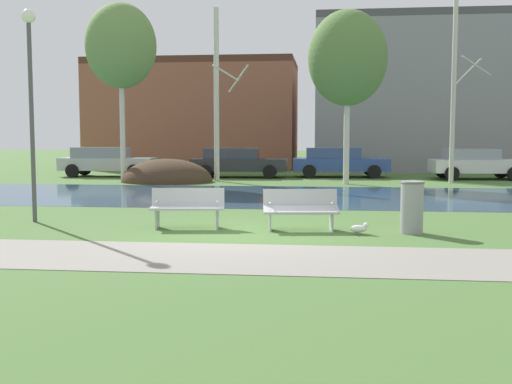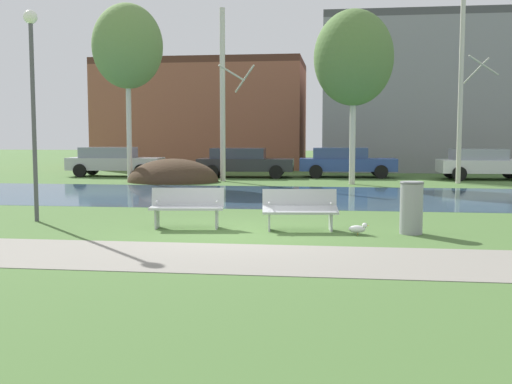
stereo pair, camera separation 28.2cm
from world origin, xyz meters
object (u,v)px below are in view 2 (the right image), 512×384
at_px(bench_right, 300,208).
at_px(seagull, 358,229).
at_px(parked_hatch_third_blue, 345,162).
at_px(parked_van_nearest_silver, 114,161).
at_px(parked_wagon_fourth_white, 483,163).
at_px(streetlamp, 32,80).
at_px(parked_sedan_second_dark, 244,162).
at_px(trash_bin, 411,207).
at_px(bench_left, 187,207).

bearing_deg(bench_right, seagull, -21.47).
bearing_deg(parked_hatch_third_blue, parked_van_nearest_silver, -176.35).
bearing_deg(parked_wagon_fourth_white, parked_hatch_third_blue, 173.32).
relative_size(bench_right, seagull, 3.97).
height_order(streetlamp, parked_hatch_third_blue, streetlamp).
distance_m(bench_right, parked_wagon_fourth_white, 17.98).
xyz_separation_m(streetlamp, parked_van_nearest_silver, (-3.99, 15.81, -2.55)).
bearing_deg(bench_right, parked_sedan_second_dark, 102.81).
distance_m(streetlamp, parked_wagon_fourth_white, 21.04).
bearing_deg(bench_right, parked_wagon_fourth_white, 65.78).
bearing_deg(parked_sedan_second_dark, parked_hatch_third_blue, 7.95).
bearing_deg(streetlamp, trash_bin, -5.06).
distance_m(parked_van_nearest_silver, parked_hatch_third_blue, 11.40).
xyz_separation_m(seagull, parked_sedan_second_dark, (-4.96, 16.92, 0.62)).
height_order(parked_hatch_third_blue, parked_wagon_fourth_white, parked_hatch_third_blue).
xyz_separation_m(bench_right, seagull, (1.22, -0.48, -0.34)).
relative_size(parked_sedan_second_dark, parked_hatch_third_blue, 1.00).
xyz_separation_m(parked_van_nearest_silver, parked_sedan_second_dark, (6.51, 0.05, -0.01)).
bearing_deg(trash_bin, parked_sedan_second_dark, 109.99).
bearing_deg(bench_left, parked_sedan_second_dark, 94.40).
relative_size(bench_right, parked_van_nearest_silver, 0.36).
bearing_deg(seagull, bench_left, 172.59).
xyz_separation_m(bench_right, parked_sedan_second_dark, (-3.74, 16.44, 0.28)).
bearing_deg(parked_hatch_third_blue, parked_sedan_second_dark, -172.05).
distance_m(bench_right, parked_hatch_third_blue, 17.16).
height_order(bench_right, parked_sedan_second_dark, parked_sedan_second_dark).
height_order(bench_right, streetlamp, streetlamp).
relative_size(seagull, parked_sedan_second_dark, 0.09).
height_order(bench_left, seagull, bench_left).
distance_m(trash_bin, parked_sedan_second_dark, 17.69).
xyz_separation_m(seagull, streetlamp, (-7.49, 1.06, 3.18)).
xyz_separation_m(bench_right, parked_van_nearest_silver, (-10.25, 16.40, 0.29)).
relative_size(bench_left, trash_bin, 1.53).
distance_m(bench_right, trash_bin, 2.32).
relative_size(bench_left, parked_wagon_fourth_white, 0.39).
bearing_deg(streetlamp, bench_left, -8.75).
bearing_deg(parked_van_nearest_silver, trash_bin, -52.85).
bearing_deg(seagull, parked_van_nearest_silver, 124.20).
xyz_separation_m(bench_left, seagull, (3.69, -0.48, -0.34)).
bearing_deg(parked_hatch_third_blue, seagull, -89.69).
relative_size(parked_van_nearest_silver, parked_wagon_fourth_white, 1.11).
bearing_deg(parked_van_nearest_silver, bench_right, -57.99).
distance_m(seagull, parked_sedan_second_dark, 17.65).
xyz_separation_m(parked_hatch_third_blue, parked_wagon_fourth_white, (6.25, -0.73, -0.01)).
bearing_deg(parked_sedan_second_dark, seagull, -73.67).
distance_m(seagull, streetlamp, 8.20).
relative_size(parked_van_nearest_silver, parked_sedan_second_dark, 1.00).
xyz_separation_m(bench_left, parked_hatch_third_blue, (3.60, 17.12, 0.29)).
bearing_deg(parked_van_nearest_silver, bench_left, -64.62).
xyz_separation_m(trash_bin, parked_sedan_second_dark, (-6.05, 16.62, 0.19)).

